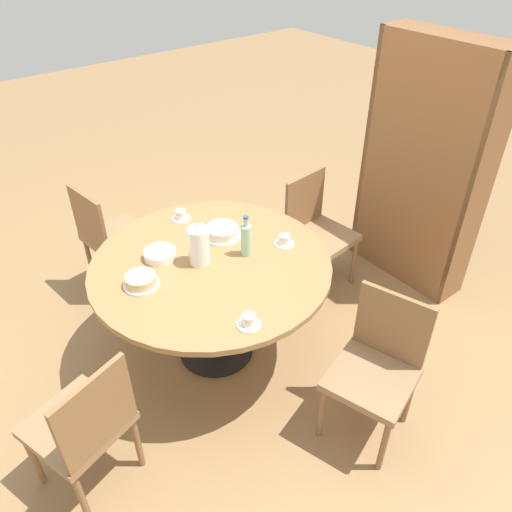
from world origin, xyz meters
TOP-DOWN VIEW (x-y plane):
  - ground_plane at (0.00, 0.00)m, footprint 14.00×14.00m
  - dining_table at (0.00, 0.00)m, footprint 1.42×1.42m
  - chair_a at (-1.04, -0.19)m, footprint 0.47×0.47m
  - chair_b at (0.37, -0.99)m, footprint 0.53×0.53m
  - chair_c at (0.99, 0.37)m, footprint 0.52×0.52m
  - chair_d at (-0.16, 1.05)m, footprint 0.46×0.46m
  - bookshelf at (0.21, 1.68)m, footprint 0.90×0.28m
  - coffee_pot at (-0.04, -0.05)m, footprint 0.12×0.12m
  - water_bottle at (0.07, 0.21)m, footprint 0.06×0.06m
  - cake_main at (-0.18, 0.21)m, footprint 0.23×0.23m
  - cake_second at (-0.06, -0.42)m, footprint 0.20×0.20m
  - cup_a at (-0.52, 0.12)m, footprint 0.12×0.12m
  - cup_b at (0.13, 0.46)m, footprint 0.12×0.12m
  - cup_c at (0.55, -0.15)m, footprint 0.12×0.12m
  - plate_stack at (-0.22, -0.21)m, footprint 0.19×0.19m

SIDE VIEW (x-z plane):
  - ground_plane at x=0.00m, z-range 0.00..0.00m
  - chair_a at x=-1.04m, z-range 0.03..0.89m
  - chair_b at x=0.37m, z-range 0.03..0.89m
  - chair_c at x=0.99m, z-range 0.03..0.89m
  - chair_d at x=-0.16m, z-range 0.03..0.89m
  - dining_table at x=0.00m, z-range 0.26..0.99m
  - plate_stack at x=-0.22m, z-range 0.74..0.79m
  - cup_a at x=-0.52m, z-range 0.73..0.80m
  - cup_b at x=0.13m, z-range 0.73..0.80m
  - cup_c at x=0.55m, z-range 0.73..0.80m
  - cake_second at x=-0.06m, z-range 0.74..0.80m
  - cake_main at x=-0.18m, z-range 0.74..0.81m
  - water_bottle at x=0.07m, z-range 0.71..0.98m
  - coffee_pot at x=-0.04m, z-range 0.73..1.00m
  - bookshelf at x=0.21m, z-range -0.02..1.78m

